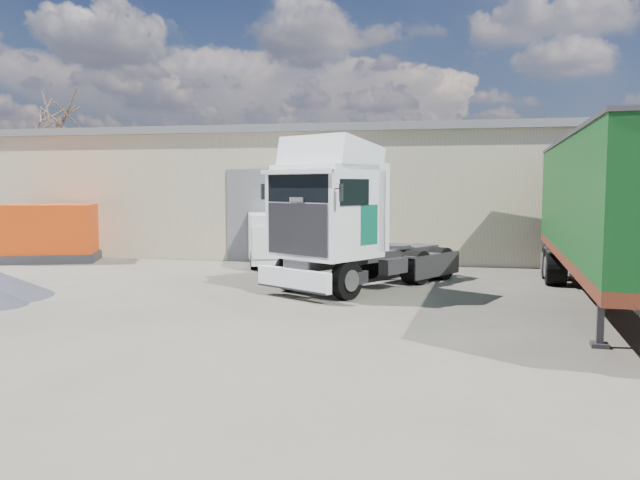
% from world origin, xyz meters
% --- Properties ---
extents(ground, '(120.00, 120.00, 0.00)m').
position_xyz_m(ground, '(0.00, 0.00, 0.00)').
color(ground, '#282620').
rests_on(ground, ground).
extents(warehouse, '(30.60, 12.60, 5.42)m').
position_xyz_m(warehouse, '(-6.00, 16.00, 2.66)').
color(warehouse, beige).
rests_on(warehouse, ground).
extents(bare_tree, '(4.00, 4.00, 9.60)m').
position_xyz_m(bare_tree, '(-18.00, 20.00, 7.92)').
color(bare_tree, '#382B21').
rests_on(bare_tree, ground).
extents(tractor_unit, '(5.32, 6.65, 4.31)m').
position_xyz_m(tractor_unit, '(1.61, 4.20, 1.81)').
color(tractor_unit, black).
rests_on(tractor_unit, ground).
extents(box_trailer, '(3.52, 12.57, 4.13)m').
position_xyz_m(box_trailer, '(8.45, 2.78, 2.52)').
color(box_trailer, '#2D2D30').
rests_on(box_trailer, ground).
extents(panel_van, '(3.42, 5.11, 1.94)m').
position_xyz_m(panel_van, '(-1.90, 9.39, 1.00)').
color(panel_van, black).
rests_on(panel_van, ground).
extents(orange_skip, '(4.14, 3.36, 2.24)m').
position_xyz_m(orange_skip, '(-10.83, 8.53, 0.97)').
color(orange_skip, '#2D2D30').
rests_on(orange_skip, ground).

